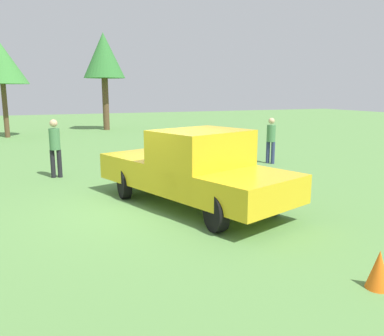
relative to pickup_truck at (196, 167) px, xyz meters
name	(u,v)px	position (x,y,z in m)	size (l,w,h in m)	color
ground_plane	(153,209)	(0.17, 1.00, -0.94)	(80.00, 80.00, 0.00)	#5B8C47
pickup_truck	(196,167)	(0.00, 0.00, 0.00)	(5.43, 3.50, 1.81)	black
person_bystander	(271,138)	(4.06, -4.80, 0.02)	(0.44, 0.44, 1.70)	navy
person_visitor	(55,145)	(4.60, 2.74, 0.10)	(0.38, 0.38, 1.81)	black
tree_back_left	(104,57)	(19.53, -1.71, 4.01)	(2.78, 2.78, 6.52)	brown
tree_far_center	(1,63)	(17.17, 4.52, 3.25)	(2.88, 2.88, 5.38)	brown
traffic_cone	(379,270)	(-4.56, -0.73, -0.66)	(0.32, 0.32, 0.55)	orange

